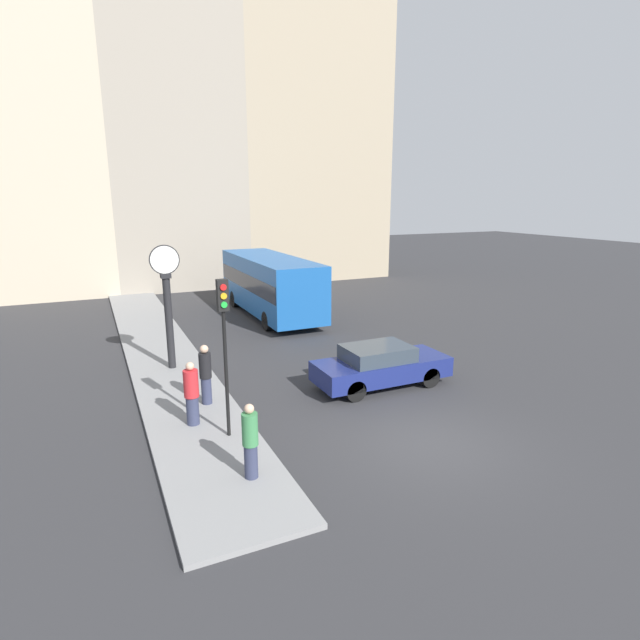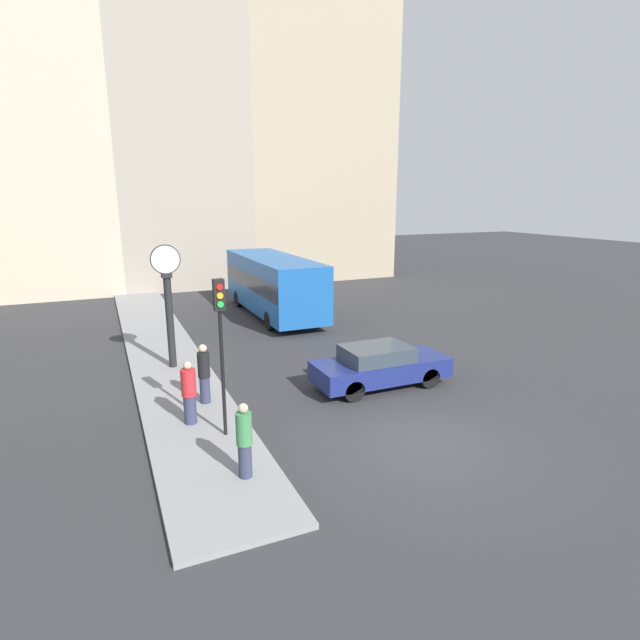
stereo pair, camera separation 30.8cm
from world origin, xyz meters
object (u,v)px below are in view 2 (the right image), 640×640
pedestrian_red_top (189,393)px  pedestrian_green_hoodie (244,441)px  traffic_light_near (220,326)px  sedan_car (380,366)px  pedestrian_black_jacket (204,374)px  bus_distant (273,283)px  street_clock (169,303)px

pedestrian_red_top → pedestrian_green_hoodie: (0.62, -3.15, -0.01)m
pedestrian_red_top → traffic_light_near: bearing=-56.1°
sedan_car → pedestrian_red_top: (-6.12, -0.52, 0.27)m
sedan_car → traffic_light_near: (-5.43, -1.55, 2.27)m
traffic_light_near → pedestrian_green_hoodie: 2.92m
pedestrian_black_jacket → pedestrian_red_top: bearing=-117.5°
traffic_light_near → bus_distant: bearing=66.1°
bus_distant → traffic_light_near: size_ratio=2.25×
bus_distant → pedestrian_red_top: bus_distant is taller
sedan_car → street_clock: size_ratio=1.02×
bus_distant → pedestrian_green_hoodie: (-5.62, -14.64, -0.75)m
traffic_light_near → pedestrian_black_jacket: 2.98m
pedestrian_green_hoodie → pedestrian_black_jacket: bearing=89.9°
bus_distant → pedestrian_black_jacket: bearing=-118.6°
sedan_car → pedestrian_black_jacket: pedestrian_black_jacket is taller
sedan_car → pedestrian_green_hoodie: pedestrian_green_hoodie is taller
traffic_light_near → pedestrian_red_top: 2.35m
bus_distant → pedestrian_red_top: bearing=-118.5°
bus_distant → traffic_light_near: 13.75m
sedan_car → bus_distant: bearing=89.4°
sedan_car → pedestrian_green_hoodie: 6.62m
sedan_car → bus_distant: bus_distant is taller
sedan_car → bus_distant: 11.02m
sedan_car → pedestrian_red_top: pedestrian_red_top is taller
sedan_car → pedestrian_black_jacket: (-5.49, 0.70, 0.31)m
sedan_car → pedestrian_red_top: bearing=-175.1°
street_clock → pedestrian_red_top: (-0.22, -4.91, -1.45)m
pedestrian_red_top → street_clock: bearing=87.4°
traffic_light_near → pedestrian_black_jacket: traffic_light_near is taller
pedestrian_black_jacket → street_clock: bearing=96.4°
bus_distant → pedestrian_black_jacket: 11.73m
bus_distant → pedestrian_red_top: (-6.24, -11.49, -0.74)m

